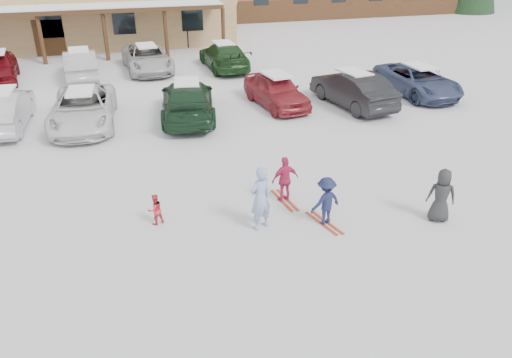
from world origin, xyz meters
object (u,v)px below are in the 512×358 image
object	(u,v)px
toddler_red	(155,209)
parked_car_2	(83,108)
child_magenta	(285,179)
parked_car_3	(188,100)
parked_car_1	(4,110)
parked_car_9	(81,64)
parked_car_10	(147,58)
parked_car_11	(224,56)
parked_car_4	(276,90)
parked_car_5	(353,89)
adult_skier	(260,198)
parked_car_6	(417,80)
child_navy	(326,201)
bystander_dark	(441,196)

from	to	relation	value
toddler_red	parked_car_2	bearing A→B (deg)	-98.47
child_magenta	parked_car_3	bearing A→B (deg)	-86.01
parked_car_1	parked_car_9	xyz separation A→B (m)	(2.67, 7.02, -0.01)
child_magenta	parked_car_3	world-z (taller)	parked_car_3
parked_car_10	parked_car_11	xyz separation A→B (m)	(4.24, -0.68, 0.02)
parked_car_3	parked_car_1	bearing A→B (deg)	2.03
parked_car_1	parked_car_4	xyz separation A→B (m)	(11.32, -0.20, -0.04)
parked_car_5	adult_skier	bearing A→B (deg)	42.32
parked_car_2	parked_car_3	world-z (taller)	parked_car_3
parked_car_4	parked_car_11	xyz separation A→B (m)	(-0.86, 7.13, 0.00)
child_magenta	parked_car_1	distance (m)	12.46
toddler_red	adult_skier	bearing A→B (deg)	137.95
child_magenta	parked_car_4	xyz separation A→B (m)	(2.40, 8.49, 0.02)
parked_car_3	parked_car_6	distance (m)	11.15
parked_car_2	parked_car_11	bearing A→B (deg)	48.32
child_navy	toddler_red	bearing A→B (deg)	-30.58
parked_car_1	parked_car_6	xyz separation A→B (m)	(18.40, -0.32, -0.07)
child_magenta	parked_car_6	size ratio (longest dim) A/B	0.28
toddler_red	child_magenta	size ratio (longest dim) A/B	0.63
parked_car_1	parked_car_5	distance (m)	14.67
adult_skier	parked_car_3	distance (m)	9.24
parked_car_4	parked_car_9	xyz separation A→B (m)	(-8.64, 7.22, 0.03)
parked_car_4	parked_car_11	size ratio (longest dim) A/B	0.85
parked_car_11	parked_car_4	bearing A→B (deg)	93.90
parked_car_5	parked_car_9	world-z (taller)	parked_car_5
adult_skier	parked_car_5	size ratio (longest dim) A/B	0.38
parked_car_5	parked_car_9	distance (m)	14.47
child_navy	parked_car_10	size ratio (longest dim) A/B	0.27
child_navy	parked_car_5	distance (m)	10.37
parked_car_2	parked_car_10	size ratio (longest dim) A/B	1.02
bystander_dark	parked_car_6	distance (m)	11.99
adult_skier	child_navy	distance (m)	1.79
parked_car_11	bystander_dark	bearing A→B (deg)	94.10
child_navy	parked_car_9	world-z (taller)	parked_car_9
child_navy	parked_car_3	bearing A→B (deg)	-91.52
adult_skier	parked_car_2	world-z (taller)	adult_skier
child_navy	parked_car_5	world-z (taller)	parked_car_5
adult_skier	parked_car_3	bearing A→B (deg)	-111.06
parked_car_6	bystander_dark	bearing A→B (deg)	-122.20
adult_skier	child_magenta	bearing A→B (deg)	-156.17
adult_skier	parked_car_3	xyz separation A→B (m)	(-0.56, 9.22, -0.13)
bystander_dark	parked_car_9	size ratio (longest dim) A/B	0.33
parked_car_1	bystander_dark	bearing A→B (deg)	141.17
parked_car_3	parked_car_4	world-z (taller)	parked_car_3
parked_car_2	parked_car_11	distance (m)	10.52
bystander_dark	parked_car_2	xyz separation A→B (m)	(-9.64, 10.33, -0.04)
parked_car_3	parked_car_5	bearing A→B (deg)	-175.61
parked_car_1	parked_car_10	bearing A→B (deg)	-127.48
parked_car_4	parked_car_5	world-z (taller)	parked_car_5
parked_car_1	parked_car_2	world-z (taller)	parked_car_1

